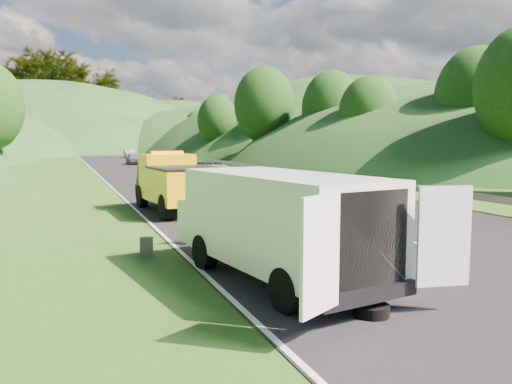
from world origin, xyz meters
name	(u,v)px	position (x,y,z in m)	size (l,w,h in m)	color
ground	(302,241)	(0.00, 0.00, 0.00)	(320.00, 320.00, 0.00)	#38661E
road_surface	(161,169)	(3.00, 40.00, 0.01)	(14.00, 200.00, 0.02)	black
guardrail	(197,163)	(10.30, 52.50, 0.00)	(0.06, 140.00, 1.52)	gray
tree_line_right	(263,159)	(23.00, 60.00, 0.00)	(14.00, 140.00, 14.00)	#265017
hills_backdrop	(111,151)	(6.50, 134.70, 0.00)	(201.00, 288.60, 44.00)	#2D5B23
tow_truck	(175,183)	(-2.37, 7.60, 1.28)	(2.69, 6.25, 2.63)	black
white_van	(276,220)	(-2.53, -3.73, 1.36)	(3.95, 7.13, 2.41)	black
woman	(216,246)	(-2.74, 0.23, 0.00)	(0.64, 0.46, 1.74)	silver
child	(249,246)	(-1.81, -0.08, 0.00)	(0.54, 0.42, 1.10)	#C3C168
worker	(321,292)	(-2.02, -4.87, 0.00)	(1.02, 0.59, 1.58)	black
suitcase	(147,247)	(-4.87, -0.41, 0.27)	(0.33, 0.18, 0.54)	#565741
spare_tire	(371,316)	(-1.87, -6.45, 0.00)	(0.65, 0.65, 0.20)	black
passing_suv	(292,197)	(4.76, 10.76, 0.00)	(2.42, 5.24, 1.46)	black
dist_car_a	(134,164)	(1.67, 50.87, 0.00)	(1.74, 4.32, 1.47)	#55545A
dist_car_b	(129,158)	(4.04, 74.64, 0.00)	(1.57, 4.50, 1.48)	#7F5954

